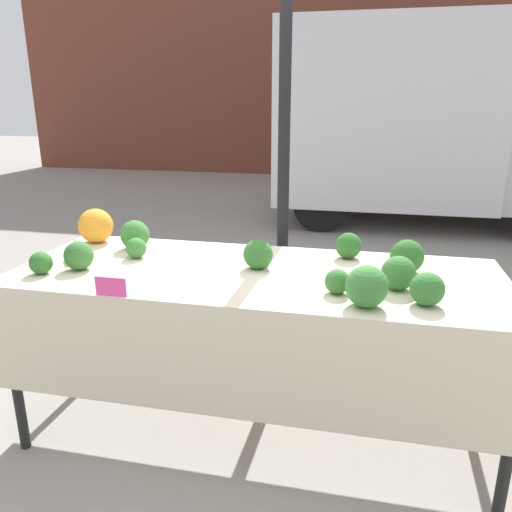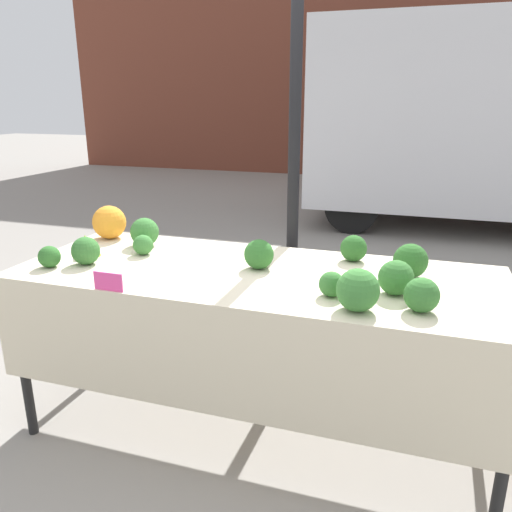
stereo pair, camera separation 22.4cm
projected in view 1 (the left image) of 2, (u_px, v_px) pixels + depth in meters
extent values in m
plane|color=gray|center=(256.00, 428.00, 2.74)|extent=(40.00, 40.00, 0.00)
cube|color=brown|center=(352.00, 30.00, 11.08)|extent=(16.00, 0.60, 6.41)
cylinder|color=black|center=(283.00, 188.00, 2.97)|extent=(0.07, 0.07, 2.45)
cube|color=silver|center=(385.00, 114.00, 7.12)|extent=(2.90, 2.19, 2.41)
cylinder|color=black|center=(508.00, 190.00, 7.90)|extent=(0.71, 0.22, 0.71)
cylinder|color=black|center=(320.00, 205.00, 6.80)|extent=(0.71, 0.22, 0.71)
cylinder|color=black|center=(330.00, 184.00, 8.47)|extent=(0.71, 0.22, 0.71)
cube|color=beige|center=(256.00, 274.00, 2.47)|extent=(2.40, 0.92, 0.03)
cube|color=beige|center=(233.00, 368.00, 2.13)|extent=(2.40, 0.01, 0.50)
cylinder|color=black|center=(14.00, 371.00, 2.47)|extent=(0.05, 0.05, 0.89)
cylinder|color=black|center=(512.00, 434.00, 2.00)|extent=(0.05, 0.05, 0.89)
cylinder|color=black|center=(97.00, 308.00, 3.21)|extent=(0.05, 0.05, 0.89)
cylinder|color=black|center=(473.00, 343.00, 2.75)|extent=(0.05, 0.05, 0.89)
sphere|color=orange|center=(96.00, 226.00, 2.94)|extent=(0.20, 0.20, 0.20)
cone|color=#93B238|center=(77.00, 250.00, 2.60)|extent=(0.15, 0.15, 0.12)
sphere|color=#387533|center=(135.00, 235.00, 2.82)|extent=(0.16, 0.16, 0.16)
sphere|color=#387533|center=(136.00, 248.00, 2.66)|extent=(0.11, 0.11, 0.11)
sphere|color=#2D6628|center=(259.00, 254.00, 2.49)|extent=(0.15, 0.15, 0.15)
sphere|color=#336B2D|center=(398.00, 273.00, 2.21)|extent=(0.15, 0.15, 0.15)
sphere|color=#285B23|center=(407.00, 256.00, 2.43)|extent=(0.16, 0.16, 0.16)
sphere|color=#336B2D|center=(337.00, 281.00, 2.17)|extent=(0.11, 0.11, 0.11)
sphere|color=#336B2D|center=(79.00, 256.00, 2.47)|extent=(0.14, 0.14, 0.14)
sphere|color=#285B23|center=(348.00, 246.00, 2.65)|extent=(0.14, 0.14, 0.14)
sphere|color=#2D6628|center=(41.00, 263.00, 2.42)|extent=(0.11, 0.11, 0.11)
sphere|color=#336B2D|center=(427.00, 289.00, 2.04)|extent=(0.14, 0.14, 0.14)
sphere|color=#387533|center=(367.00, 286.00, 2.02)|extent=(0.17, 0.17, 0.17)
cube|color=#EF4793|center=(111.00, 287.00, 2.15)|extent=(0.14, 0.01, 0.08)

